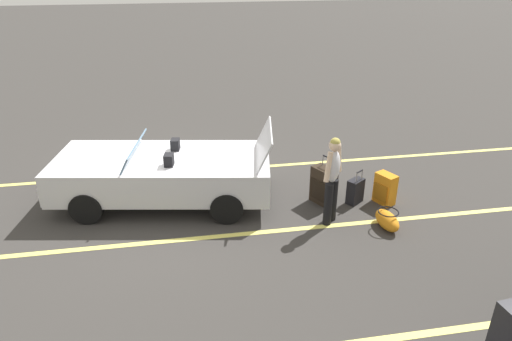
% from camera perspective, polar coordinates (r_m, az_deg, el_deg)
% --- Properties ---
extents(ground_plane, '(80.00, 80.00, 0.00)m').
position_cam_1_polar(ground_plane, '(9.32, -11.16, -3.65)').
color(ground_plane, '#383533').
extents(lot_line_near, '(18.00, 0.12, 0.01)m').
position_cam_1_polar(lot_line_near, '(10.41, -11.12, -0.38)').
color(lot_line_near, '#EAE066').
rests_on(lot_line_near, ground_plane).
extents(lot_line_mid, '(18.00, 0.12, 0.01)m').
position_cam_1_polar(lot_line_mid, '(8.06, -11.24, -8.69)').
color(lot_line_mid, '#EAE066').
rests_on(lot_line_mid, ground_plane).
extents(convertible_car, '(4.39, 2.42, 1.52)m').
position_cam_1_polar(convertible_car, '(9.09, -12.70, -0.38)').
color(convertible_car, silver).
rests_on(convertible_car, ground_plane).
extents(suitcase_large_black, '(0.47, 0.56, 0.96)m').
position_cam_1_polar(suitcase_large_black, '(8.99, 8.40, -1.87)').
color(suitcase_large_black, '#2D2319').
rests_on(suitcase_large_black, ground_plane).
extents(suitcase_medium_bright, '(0.39, 0.46, 0.62)m').
position_cam_1_polar(suitcase_medium_bright, '(9.26, 15.81, -2.21)').
color(suitcase_medium_bright, orange).
rests_on(suitcase_medium_bright, ground_plane).
extents(suitcase_small_carryon, '(0.39, 0.36, 0.71)m').
position_cam_1_polar(suitcase_small_carryon, '(9.16, 12.27, -2.52)').
color(suitcase_small_carryon, black).
rests_on(suitcase_small_carryon, ground_plane).
extents(duffel_bag, '(0.41, 0.67, 0.34)m').
position_cam_1_polar(duffel_bag, '(8.52, 16.06, -5.96)').
color(duffel_bag, orange).
rests_on(duffel_bag, ground_plane).
extents(traveler_person, '(0.48, 0.49, 1.65)m').
position_cam_1_polar(traveler_person, '(8.11, 9.54, -0.71)').
color(traveler_person, black).
rests_on(traveler_person, ground_plane).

